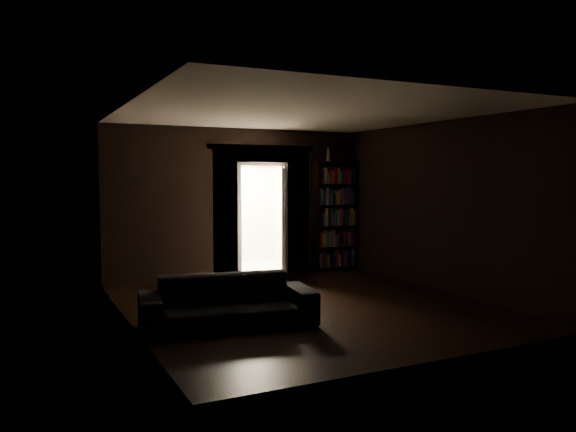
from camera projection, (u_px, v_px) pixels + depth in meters
name	position (u px, v px, depth m)	size (l,w,h in m)	color
ground	(306.00, 306.00, 8.21)	(5.50, 5.50, 0.00)	black
room_walls	(275.00, 190.00, 9.05)	(5.02, 5.61, 2.84)	black
kitchen_alcove	(242.00, 209.00, 11.81)	(2.20, 1.80, 2.60)	beige
sofa	(228.00, 294.00, 7.07)	(2.18, 0.94, 0.84)	black
bookshelf	(334.00, 216.00, 11.32)	(0.90, 0.32, 2.20)	black
refrigerator	(215.00, 228.00, 11.75)	(0.74, 0.68, 1.65)	silver
door	(285.00, 223.00, 10.58)	(0.85, 0.05, 2.05)	white
figurine	(328.00, 154.00, 11.15)	(0.09, 0.09, 0.27)	white
bottles	(212.00, 182.00, 11.60)	(0.61, 0.08, 0.25)	black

